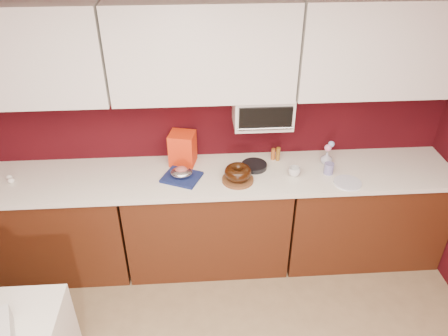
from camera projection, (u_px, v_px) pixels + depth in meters
ceiling at (220, 59)px, 0.97m from camera, size 4.00×4.50×0.02m
wall_back at (204, 117)px, 3.53m from camera, size 4.00×0.02×2.50m
base_cabinet_left at (48, 227)px, 3.64m from camera, size 1.31×0.58×0.86m
base_cabinet_center at (208, 220)px, 3.72m from camera, size 1.31×0.58×0.86m
base_cabinet_right at (361, 214)px, 3.79m from camera, size 1.31×0.58×0.86m
countertop at (207, 177)px, 3.47m from camera, size 4.00×0.62×0.04m
upper_cabinet_left at (9, 55)px, 2.99m from camera, size 1.31×0.33×0.70m
upper_cabinet_center at (203, 51)px, 3.07m from camera, size 1.31×0.33×0.70m
upper_cabinet_right at (388, 47)px, 3.14m from camera, size 1.31×0.33×0.70m
toaster_oven at (263, 109)px, 3.37m from camera, size 0.45×0.30×0.25m
toaster_oven_door at (266, 119)px, 3.24m from camera, size 0.40×0.02×0.18m
toaster_oven_handle at (265, 129)px, 3.26m from camera, size 0.42×0.02×0.02m
cake_base at (238, 180)px, 3.38m from camera, size 0.28×0.28×0.02m
bundt_cake at (238, 172)px, 3.34m from camera, size 0.23×0.23×0.09m
navy_towel at (182, 177)px, 3.41m from camera, size 0.35×0.33×0.02m
foil_ham_nest at (181, 172)px, 3.39m from camera, size 0.21×0.19×0.06m
roasted_ham at (181, 170)px, 3.37m from camera, size 0.09×0.08×0.06m
pandoro_box at (183, 148)px, 3.54m from camera, size 0.23×0.22×0.27m
dark_pan at (254, 166)px, 3.54m from camera, size 0.26×0.26×0.04m
coffee_mug at (294, 171)px, 3.43m from camera, size 0.11×0.11×0.09m
blue_jar at (329, 168)px, 3.45m from camera, size 0.10×0.10×0.09m
flower_vase at (327, 157)px, 3.57m from camera, size 0.09×0.09×0.12m
flower_pink at (328, 148)px, 3.52m from camera, size 0.06×0.06×0.06m
flower_blue at (331, 144)px, 3.53m from camera, size 0.05×0.05×0.05m
china_plate at (348, 183)px, 3.36m from camera, size 0.27×0.27×0.01m
amber_bottle at (273, 154)px, 3.63m from camera, size 0.04×0.04×0.10m
egg_left at (11, 181)px, 3.35m from camera, size 0.06×0.05×0.04m
egg_right at (9, 177)px, 3.40m from camera, size 0.06×0.06×0.04m
amber_bottle_tall at (278, 154)px, 3.62m from camera, size 0.04×0.04×0.12m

